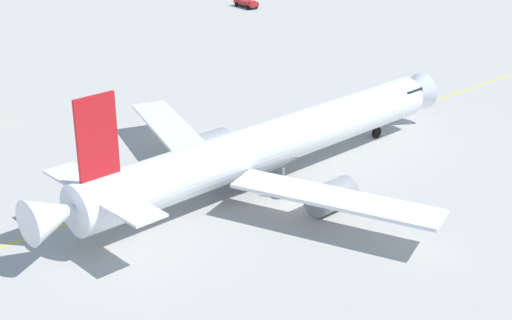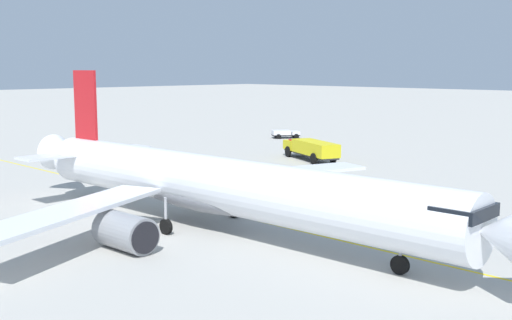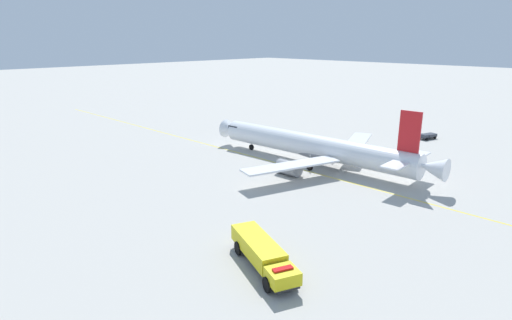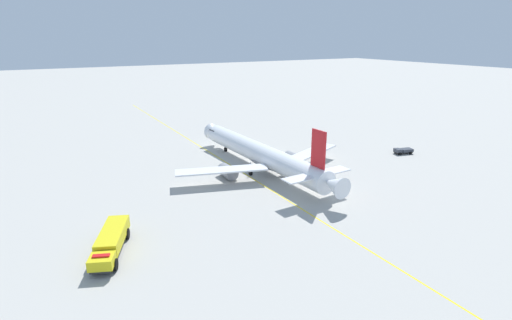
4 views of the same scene
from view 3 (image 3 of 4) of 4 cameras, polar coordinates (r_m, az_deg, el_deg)
The scene contains 5 objects.
ground_plane at distance 77.13m, azimuth 11.50°, elevation -0.15°, with size 600.00×600.00×0.00m, color #ADAAA3.
airliner_main at distance 73.42m, azimuth 8.03°, elevation 1.70°, with size 36.28×44.58×11.32m.
baggage_truck_truck at distance 99.63m, azimuth 22.35°, elevation 3.06°, with size 4.38×2.84×1.22m.
fire_tender_truck at distance 41.16m, azimuth 0.85°, elevation -12.50°, with size 6.50×10.93×2.50m.
taxiway_centreline at distance 69.10m, azimuth 8.57°, elevation -1.93°, with size 1.83×186.79×0.01m.
Camera 3 is at (-62.30, -40.17, 21.31)m, focal length 29.37 mm.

